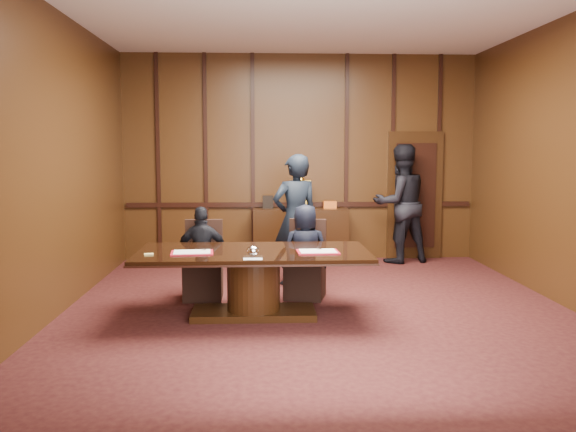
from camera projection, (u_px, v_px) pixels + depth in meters
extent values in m
plane|color=black|center=(319.00, 312.00, 7.14)|extent=(7.00, 7.00, 0.00)
plane|color=silver|center=(321.00, 4.00, 6.76)|extent=(7.00, 7.00, 0.00)
cube|color=black|center=(300.00, 158.00, 10.43)|extent=(6.00, 0.04, 3.50)
cube|color=black|center=(379.00, 176.00, 3.48)|extent=(6.00, 0.04, 3.50)
cube|color=black|center=(53.00, 163.00, 6.81)|extent=(0.04, 7.00, 3.50)
cube|color=black|center=(576.00, 162.00, 7.09)|extent=(0.04, 7.00, 3.50)
cube|color=black|center=(300.00, 204.00, 10.49)|extent=(5.90, 0.05, 0.08)
cube|color=black|center=(415.00, 195.00, 10.55)|extent=(0.95, 0.06, 2.20)
sphere|color=gold|center=(394.00, 199.00, 10.47)|extent=(0.08, 0.08, 0.08)
cube|color=black|center=(300.00, 235.00, 10.33)|extent=(1.60, 0.45, 0.90)
cube|color=black|center=(259.00, 260.00, 10.35)|extent=(0.12, 0.40, 0.06)
cube|color=black|center=(341.00, 259.00, 10.41)|extent=(0.12, 0.40, 0.06)
cube|color=gold|center=(301.00, 194.00, 10.26)|extent=(0.34, 0.18, 0.48)
cylinder|color=white|center=(301.00, 191.00, 10.15)|extent=(0.22, 0.03, 0.22)
cone|color=gold|center=(301.00, 175.00, 10.22)|extent=(0.14, 0.14, 0.16)
cube|color=black|center=(268.00, 202.00, 10.26)|extent=(0.18, 0.04, 0.22)
cube|color=#DC5D19|center=(330.00, 205.00, 10.32)|extent=(0.22, 0.12, 0.12)
cube|color=black|center=(254.00, 313.00, 6.96)|extent=(1.40, 0.60, 0.08)
cylinder|color=black|center=(254.00, 283.00, 6.92)|extent=(0.60, 0.60, 0.62)
cube|color=black|center=(253.00, 255.00, 6.88)|extent=(2.62, 1.32, 0.02)
cube|color=black|center=(253.00, 253.00, 6.88)|extent=(2.60, 1.30, 0.06)
cube|color=#AE1020|center=(192.00, 253.00, 6.71)|extent=(0.49, 0.37, 0.01)
cube|color=white|center=(192.00, 252.00, 6.71)|extent=(0.42, 0.31, 0.01)
cube|color=#AE1020|center=(318.00, 252.00, 6.76)|extent=(0.47, 0.35, 0.01)
cube|color=white|center=(318.00, 251.00, 6.76)|extent=(0.41, 0.30, 0.01)
cube|color=white|center=(253.00, 257.00, 6.43)|extent=(0.20, 0.14, 0.01)
ellipsoid|color=white|center=(253.00, 252.00, 6.42)|extent=(0.13, 0.13, 0.10)
cube|color=#DBC36B|center=(149.00, 254.00, 6.60)|extent=(0.11, 0.09, 0.01)
cube|color=black|center=(203.00, 281.00, 7.75)|extent=(0.48, 0.48, 0.46)
cube|color=black|center=(204.00, 240.00, 7.90)|extent=(0.48, 0.06, 0.55)
cylinder|color=black|center=(186.00, 294.00, 7.56)|extent=(0.04, 0.04, 0.23)
cylinder|color=black|center=(220.00, 286.00, 7.97)|extent=(0.04, 0.04, 0.23)
cube|color=black|center=(305.00, 280.00, 7.81)|extent=(0.58, 0.58, 0.46)
cube|color=black|center=(308.00, 240.00, 7.96)|extent=(0.48, 0.17, 0.55)
cylinder|color=black|center=(290.00, 293.00, 7.61)|extent=(0.04, 0.04, 0.23)
cylinder|color=black|center=(319.00, 285.00, 8.03)|extent=(0.04, 0.04, 0.23)
imported|color=black|center=(202.00, 253.00, 7.66)|extent=(0.71, 0.31, 1.19)
imported|color=black|center=(305.00, 252.00, 7.72)|extent=(0.62, 0.43, 1.21)
imported|color=black|center=(295.00, 220.00, 8.52)|extent=(0.77, 0.63, 1.83)
imported|color=black|center=(400.00, 204.00, 10.19)|extent=(1.12, 0.97, 1.98)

